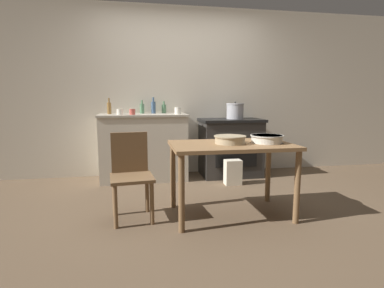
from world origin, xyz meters
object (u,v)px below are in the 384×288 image
Objects in this scene: stock_pot at (235,111)px; mixing_bowl_large at (230,139)px; stove at (230,147)px; cup_center_right at (178,111)px; flour_sack at (233,172)px; cup_mid_right at (132,112)px; chair at (131,173)px; mixing_bowl_small at (267,138)px; bottle_left at (153,107)px; bottle_mid_left at (109,108)px; bottle_far_left at (164,109)px; bottle_center_left at (142,108)px; cup_center at (120,112)px; work_table at (231,153)px.

stock_pot is 1.65m from mixing_bowl_large.
stove is 1.00m from cup_center_right.
flour_sack is 4.29× the size of cup_mid_right.
stove is 2.93× the size of mixing_bowl_large.
mixing_bowl_large is (0.97, -0.12, 0.32)m from chair.
cup_center_right reaches higher than mixing_bowl_small.
cup_mid_right is at bearing -175.03° from stove.
bottle_left reaches higher than bottle_mid_left.
stock_pot is at bearing -16.26° from stove.
mixing_bowl_small is 2.07m from bottle_left.
bottle_center_left reaches higher than bottle_far_left.
bottle_mid_left is at bearing 144.69° from cup_mid_right.
stove is 0.59m from flour_sack.
mixing_bowl_small is 2.38m from bottle_mid_left.
flour_sack is 1.64m from bottle_center_left.
chair is 9.90× the size of cup_center.
stock_pot is at bearing 70.58° from work_table.
bottle_mid_left is (-1.79, 0.11, 0.60)m from stove.
stove is 2.84× the size of mixing_bowl_small.
mixing_bowl_large is 3.97× the size of cup_mid_right.
bottle_far_left is (-1.05, 0.25, 0.03)m from stock_pot.
cup_center_right is (-0.32, 1.48, 0.22)m from mixing_bowl_large.
chair is 4.63× the size of bottle_far_left.
stock_pot is 3.33× the size of cup_mid_right.
cup_center_right is at bearing 4.32° from cup_mid_right.
bottle_mid_left is (-0.32, 1.55, 0.59)m from chair.
bottle_mid_left is at bearing 95.80° from chair.
bottle_left is 0.64m from bottle_mid_left.
flour_sack is 3.52× the size of cup_center_right.
stove is at bearing -8.65° from bottle_center_left.
chair is at bearing -78.27° from bottle_mid_left.
cup_mid_right is at bearing 132.79° from mixing_bowl_small.
chair reaches higher than flour_sack.
bottle_far_left is (-0.51, 1.79, 0.39)m from work_table.
work_table is (-0.48, -1.55, 0.20)m from stove.
bottle_mid_left is at bearing 176.58° from stove.
chair is 1.42m from cup_mid_right.
bottle_far_left is 0.75× the size of bottle_left.
mixing_bowl_small is at bearing -2.08° from mixing_bowl_large.
work_table is 14.02× the size of cup_center.
bottle_far_left is at bearing 118.94° from cup_center_right.
bottle_center_left is 2.49× the size of cup_mid_right.
mixing_bowl_large is 0.38m from mixing_bowl_small.
stock_pot reaches higher than cup_mid_right.
cup_center reaches higher than flour_sack.
work_table is 1.90m from bottle_far_left.
bottle_far_left is at bearing 166.57° from stock_pot.
chair is 1.66m from flour_sack.
work_table is 1.92m from bottle_left.
bottle_far_left reaches higher than flour_sack.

